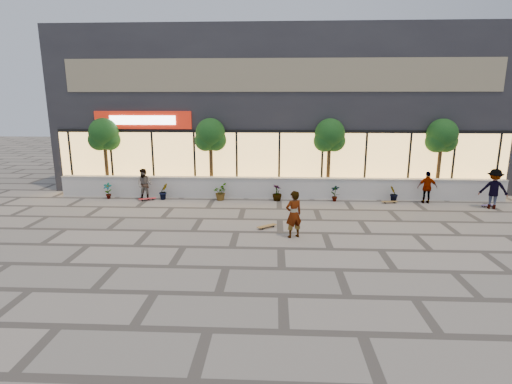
{
  "coord_description": "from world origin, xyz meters",
  "views": [
    {
      "loc": [
        -0.25,
        -12.48,
        4.8
      ],
      "look_at": [
        -0.95,
        2.65,
        1.3
      ],
      "focal_mm": 28.0,
      "sensor_mm": 36.0,
      "label": 1
    }
  ],
  "objects_px": {
    "tree_midwest": "(210,137)",
    "skater_left": "(144,184)",
    "skater_center": "(294,214)",
    "skater_right_near": "(427,187)",
    "tree_west": "(104,136)",
    "skateboard_left": "(147,199)",
    "tree_mideast": "(330,137)",
    "tree_east": "(442,138)",
    "skateboard_right_near": "(390,202)",
    "skateboard_right_far": "(488,205)",
    "skater_right_far": "(494,189)",
    "skateboard_center": "(267,226)"
  },
  "relations": [
    {
      "from": "tree_midwest",
      "to": "skater_right_near",
      "type": "bearing_deg",
      "value": -7.59
    },
    {
      "from": "tree_east",
      "to": "tree_midwest",
      "type": "bearing_deg",
      "value": 180.0
    },
    {
      "from": "tree_west",
      "to": "skater_center",
      "type": "distance_m",
      "value": 11.7
    },
    {
      "from": "skater_center",
      "to": "skateboard_right_near",
      "type": "height_order",
      "value": "skater_center"
    },
    {
      "from": "tree_mideast",
      "to": "skateboard_right_near",
      "type": "distance_m",
      "value": 4.28
    },
    {
      "from": "tree_mideast",
      "to": "tree_east",
      "type": "relative_size",
      "value": 1.0
    },
    {
      "from": "tree_east",
      "to": "skateboard_center",
      "type": "height_order",
      "value": "tree_east"
    },
    {
      "from": "tree_east",
      "to": "skater_right_near",
      "type": "relative_size",
      "value": 2.56
    },
    {
      "from": "tree_east",
      "to": "skateboard_left",
      "type": "xyz_separation_m",
      "value": [
        -14.45,
        -1.5,
        -2.9
      ]
    },
    {
      "from": "tree_east",
      "to": "skater_center",
      "type": "height_order",
      "value": "tree_east"
    },
    {
      "from": "skater_center",
      "to": "skateboard_left",
      "type": "xyz_separation_m",
      "value": [
        -6.9,
        5.06,
        -0.77
      ]
    },
    {
      "from": "skater_right_far",
      "to": "skateboard_left",
      "type": "height_order",
      "value": "skater_right_far"
    },
    {
      "from": "skateboard_right_near",
      "to": "skateboard_left",
      "type": "bearing_deg",
      "value": 173.55
    },
    {
      "from": "tree_west",
      "to": "skater_center",
      "type": "xyz_separation_m",
      "value": [
        9.46,
        -6.56,
        -2.13
      ]
    },
    {
      "from": "skater_left",
      "to": "skater_right_near",
      "type": "relative_size",
      "value": 1.01
    },
    {
      "from": "skateboard_right_near",
      "to": "skateboard_center",
      "type": "bearing_deg",
      "value": -151.32
    },
    {
      "from": "skater_center",
      "to": "skater_right_near",
      "type": "xyz_separation_m",
      "value": [
        6.54,
        5.16,
        -0.09
      ]
    },
    {
      "from": "skater_right_near",
      "to": "skater_right_far",
      "type": "xyz_separation_m",
      "value": [
        2.61,
        -0.85,
        0.14
      ]
    },
    {
      "from": "tree_mideast",
      "to": "skater_right_far",
      "type": "distance_m",
      "value": 7.74
    },
    {
      "from": "tree_mideast",
      "to": "skateboard_center",
      "type": "bearing_deg",
      "value": -118.46
    },
    {
      "from": "tree_mideast",
      "to": "skateboard_left",
      "type": "height_order",
      "value": "tree_mideast"
    },
    {
      "from": "tree_mideast",
      "to": "skateboard_left",
      "type": "distance_m",
      "value": 9.53
    },
    {
      "from": "tree_midwest",
      "to": "skater_center",
      "type": "distance_m",
      "value": 7.95
    },
    {
      "from": "tree_west",
      "to": "tree_mideast",
      "type": "height_order",
      "value": "same"
    },
    {
      "from": "tree_east",
      "to": "skateboard_center",
      "type": "bearing_deg",
      "value": -146.85
    },
    {
      "from": "skateboard_left",
      "to": "skateboard_right_far",
      "type": "bearing_deg",
      "value": -26.07
    },
    {
      "from": "tree_west",
      "to": "tree_east",
      "type": "bearing_deg",
      "value": 0.0
    },
    {
      "from": "skater_right_near",
      "to": "tree_east",
      "type": "bearing_deg",
      "value": -120.45
    },
    {
      "from": "tree_west",
      "to": "tree_mideast",
      "type": "distance_m",
      "value": 11.5
    },
    {
      "from": "skateboard_left",
      "to": "skater_left",
      "type": "bearing_deg",
      "value": 118.86
    },
    {
      "from": "skateboard_left",
      "to": "skateboard_right_far",
      "type": "relative_size",
      "value": 1.16
    },
    {
      "from": "skater_right_near",
      "to": "tree_west",
      "type": "bearing_deg",
      "value": 0.08
    },
    {
      "from": "tree_west",
      "to": "skateboard_right_far",
      "type": "xyz_separation_m",
      "value": [
        18.62,
        -1.92,
        -2.92
      ]
    },
    {
      "from": "skater_right_far",
      "to": "skater_right_near",
      "type": "bearing_deg",
      "value": 1.88
    },
    {
      "from": "skateboard_left",
      "to": "skateboard_right_far",
      "type": "distance_m",
      "value": 16.07
    },
    {
      "from": "skater_left",
      "to": "skater_center",
      "type": "bearing_deg",
      "value": -27.78
    },
    {
      "from": "tree_midwest",
      "to": "tree_mideast",
      "type": "distance_m",
      "value": 6.0
    },
    {
      "from": "tree_west",
      "to": "tree_midwest",
      "type": "relative_size",
      "value": 1.0
    },
    {
      "from": "tree_midwest",
      "to": "skateboard_center",
      "type": "relative_size",
      "value": 5.04
    },
    {
      "from": "tree_midwest",
      "to": "skateboard_left",
      "type": "relative_size",
      "value": 4.69
    },
    {
      "from": "skateboard_right_far",
      "to": "tree_mideast",
      "type": "bearing_deg",
      "value": 151.34
    },
    {
      "from": "tree_midwest",
      "to": "skater_center",
      "type": "relative_size",
      "value": 2.3
    },
    {
      "from": "skater_left",
      "to": "skateboard_center",
      "type": "xyz_separation_m",
      "value": [
        6.07,
        -4.16,
        -0.69
      ]
    },
    {
      "from": "skater_center",
      "to": "skateboard_right_far",
      "type": "relative_size",
      "value": 2.38
    },
    {
      "from": "skater_right_far",
      "to": "skateboard_right_near",
      "type": "relative_size",
      "value": 2.4
    },
    {
      "from": "tree_east",
      "to": "skateboard_right_near",
      "type": "bearing_deg",
      "value": -151.32
    },
    {
      "from": "tree_east",
      "to": "skateboard_right_far",
      "type": "bearing_deg",
      "value": -49.87
    },
    {
      "from": "tree_mideast",
      "to": "skater_left",
      "type": "bearing_deg",
      "value": -171.24
    },
    {
      "from": "tree_midwest",
      "to": "skater_left",
      "type": "xyz_separation_m",
      "value": [
        -3.08,
        -1.4,
        -2.21
      ]
    },
    {
      "from": "tree_west",
      "to": "tree_mideast",
      "type": "xyz_separation_m",
      "value": [
        11.5,
        0.0,
        0.0
      ]
    }
  ]
}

